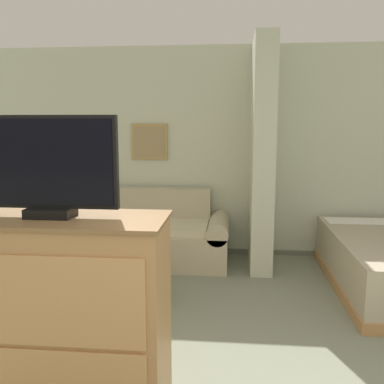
{
  "coord_description": "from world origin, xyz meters",
  "views": [
    {
      "loc": [
        -0.32,
        -1.39,
        1.66
      ],
      "look_at": [
        -0.69,
        2.38,
        1.05
      ],
      "focal_mm": 40.0,
      "sensor_mm": 36.0,
      "label": 1
    }
  ],
  "objects": [
    {
      "name": "coffee_table",
      "position": [
        -1.35,
        2.44,
        0.37
      ],
      "size": [
        0.69,
        0.55,
        0.42
      ],
      "color": "#B27F4C",
      "rests_on": "ground_plane"
    },
    {
      "name": "couch",
      "position": [
        -1.38,
        3.55,
        0.31
      ],
      "size": [
        2.03,
        0.84,
        0.86
      ],
      "color": "#B7AD8E",
      "rests_on": "ground_plane"
    },
    {
      "name": "side_table",
      "position": [
        -2.55,
        3.53,
        0.47
      ],
      "size": [
        0.39,
        0.39,
        0.59
      ],
      "color": "#B27F4C",
      "rests_on": "ground_plane"
    },
    {
      "name": "tv",
      "position": [
        -1.28,
        0.73,
        1.43
      ],
      "size": [
        0.74,
        0.16,
        0.53
      ],
      "color": "black",
      "rests_on": "tv_dresser"
    },
    {
      "name": "table_lamp",
      "position": [
        -2.55,
        3.53,
        0.91
      ],
      "size": [
        0.36,
        0.36,
        0.47
      ],
      "color": "tan",
      "rests_on": "side_table"
    },
    {
      "name": "wall_back",
      "position": [
        -0.0,
        4.03,
        1.29
      ],
      "size": [
        7.65,
        0.16,
        2.6
      ],
      "color": "beige",
      "rests_on": "ground_plane"
    },
    {
      "name": "tv_dresser",
      "position": [
        -1.28,
        0.73,
        0.59
      ],
      "size": [
        1.23,
        0.5,
        1.17
      ],
      "color": "#B27F4C",
      "rests_on": "ground_plane"
    },
    {
      "name": "wall_partition_pillar",
      "position": [
        0.0,
        3.53,
        1.3
      ],
      "size": [
        0.24,
        0.87,
        2.6
      ],
      "color": "beige",
      "rests_on": "ground_plane"
    }
  ]
}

